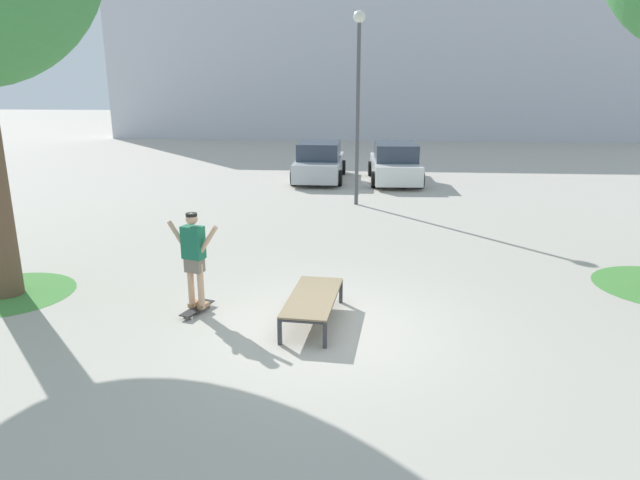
{
  "coord_description": "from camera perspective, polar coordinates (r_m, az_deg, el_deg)",
  "views": [
    {
      "loc": [
        0.58,
        -8.62,
        3.98
      ],
      "look_at": [
        -0.24,
        1.74,
        1.0
      ],
      "focal_mm": 32.27,
      "sensor_mm": 36.0,
      "label": 1
    }
  ],
  "objects": [
    {
      "name": "skate_box",
      "position": [
        9.59,
        -0.71,
        -5.84
      ],
      "size": [
        0.92,
        1.96,
        0.46
      ],
      "color": "#38383D",
      "rests_on": "ground"
    },
    {
      "name": "skater",
      "position": [
        9.97,
        -12.4,
        -1.36
      ],
      "size": [
        0.97,
        0.4,
        1.69
      ],
      "color": "tan",
      "rests_on": "skateboard"
    },
    {
      "name": "light_post",
      "position": [
        18.1,
        3.81,
        15.47
      ],
      "size": [
        0.36,
        0.36,
        5.83
      ],
      "color": "#4C4C51",
      "rests_on": "ground"
    },
    {
      "name": "grass_patch_near_left",
      "position": [
        12.43,
        -28.55,
        -4.69
      ],
      "size": [
        2.43,
        2.43,
        0.01
      ],
      "primitive_type": "cylinder",
      "color": "#47893D",
      "rests_on": "ground"
    },
    {
      "name": "car_white",
      "position": [
        22.58,
        7.44,
        7.48
      ],
      "size": [
        2.05,
        4.27,
        1.5
      ],
      "color": "silver",
      "rests_on": "ground"
    },
    {
      "name": "skateboard",
      "position": [
        10.3,
        -12.07,
        -6.65
      ],
      "size": [
        0.44,
        0.82,
        0.09
      ],
      "color": "black",
      "rests_on": "ground"
    },
    {
      "name": "ground_plane",
      "position": [
        9.51,
        0.65,
        -8.74
      ],
      "size": [
        120.0,
        120.0,
        0.0
      ],
      "primitive_type": "plane",
      "color": "#B2AA9E"
    },
    {
      "name": "building_facade",
      "position": [
        38.96,
        6.88,
        18.89
      ],
      "size": [
        35.82,
        4.0,
        12.05
      ],
      "primitive_type": "cube",
      "color": "silver",
      "rests_on": "ground"
    },
    {
      "name": "car_silver",
      "position": [
        22.81,
        -0.06,
        7.7
      ],
      "size": [
        1.96,
        4.22,
        1.5
      ],
      "color": "#B7BABF",
      "rests_on": "ground"
    }
  ]
}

